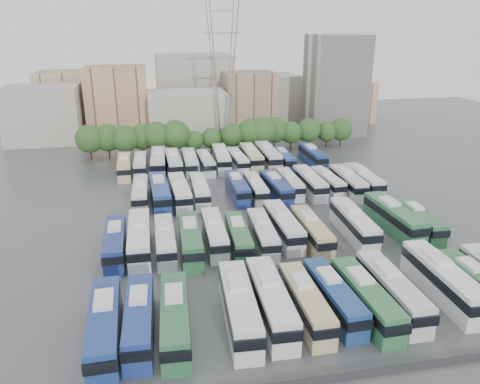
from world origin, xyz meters
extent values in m
plane|color=#424447|center=(0.00, 0.00, 0.00)|extent=(220.00, 220.00, 0.00)
cube|color=#2D2D30|center=(0.00, -33.00, 0.25)|extent=(56.00, 0.50, 0.50)
cylinder|color=black|center=(-29.12, 42.02, 1.29)|extent=(0.36, 0.36, 2.59)
sphere|color=#234C1E|center=(-29.12, 42.02, 4.80)|extent=(6.21, 6.21, 6.21)
cylinder|color=black|center=(-25.26, 42.75, 1.27)|extent=(0.36, 0.36, 2.53)
sphere|color=#234C1E|center=(-25.26, 42.75, 4.70)|extent=(6.08, 6.08, 6.08)
cylinder|color=black|center=(-21.44, 41.25, 1.24)|extent=(0.36, 0.36, 2.47)
sphere|color=#234C1E|center=(-21.44, 41.25, 4.59)|extent=(5.93, 5.93, 5.93)
cylinder|color=black|center=(-17.76, 42.83, 1.21)|extent=(0.36, 0.36, 2.43)
sphere|color=#234C1E|center=(-17.76, 42.83, 4.51)|extent=(5.83, 5.83, 5.83)
cylinder|color=black|center=(-14.54, 41.82, 1.32)|extent=(0.36, 0.36, 2.63)
sphere|color=#234C1E|center=(-14.54, 41.82, 4.89)|extent=(6.32, 6.32, 6.32)
cylinder|color=black|center=(-10.29, 41.32, 1.36)|extent=(0.36, 0.36, 2.72)
sphere|color=#234C1E|center=(-10.29, 41.32, 5.06)|extent=(6.54, 6.54, 6.54)
cylinder|color=black|center=(-6.26, 41.60, 0.93)|extent=(0.36, 0.36, 1.86)
sphere|color=#234C1E|center=(-6.26, 41.60, 3.45)|extent=(4.46, 4.46, 4.46)
cylinder|color=black|center=(-2.09, 42.19, 0.99)|extent=(0.36, 0.36, 1.98)
sphere|color=#234C1E|center=(-2.09, 42.19, 3.67)|extent=(4.74, 4.74, 4.74)
cylinder|color=black|center=(2.78, 41.90, 1.14)|extent=(0.36, 0.36, 2.28)
sphere|color=#234C1E|center=(2.78, 41.90, 4.24)|extent=(5.48, 5.48, 5.48)
cylinder|color=black|center=(7.06, 41.74, 1.29)|extent=(0.36, 0.36, 2.59)
sphere|color=#234C1E|center=(7.06, 41.74, 4.80)|extent=(6.21, 6.21, 6.21)
cylinder|color=black|center=(9.81, 41.17, 1.37)|extent=(0.36, 0.36, 2.75)
sphere|color=#234C1E|center=(9.81, 41.17, 5.10)|extent=(6.60, 6.60, 6.60)
cylinder|color=black|center=(13.11, 42.82, 1.29)|extent=(0.36, 0.36, 2.57)
sphere|color=#234C1E|center=(13.11, 42.82, 4.78)|extent=(6.18, 6.18, 6.18)
cylinder|color=black|center=(17.17, 42.52, 1.10)|extent=(0.36, 0.36, 2.20)
sphere|color=#234C1E|center=(17.17, 42.52, 4.08)|extent=(5.28, 5.28, 5.28)
cylinder|color=black|center=(21.57, 42.59, 1.20)|extent=(0.36, 0.36, 2.39)
sphere|color=#234C1E|center=(21.57, 42.59, 4.45)|extent=(5.75, 5.75, 5.75)
cylinder|color=black|center=(26.41, 42.84, 1.00)|extent=(0.36, 0.36, 2.00)
sphere|color=#234C1E|center=(26.41, 42.84, 3.72)|extent=(4.81, 4.81, 4.81)
cylinder|color=black|center=(29.95, 42.75, 1.14)|extent=(0.36, 0.36, 2.29)
sphere|color=#234C1E|center=(29.95, 42.75, 4.25)|extent=(5.49, 5.49, 5.49)
cube|color=#9E998E|center=(-42.00, 62.00, 7.00)|extent=(18.00, 14.00, 14.00)
cube|color=tan|center=(-24.00, 68.00, 9.00)|extent=(16.00, 12.00, 18.00)
cube|color=#ADA89E|center=(-6.00, 60.00, 6.00)|extent=(20.00, 14.00, 12.00)
cube|color=gray|center=(12.00, 66.00, 8.00)|extent=(14.00, 12.00, 16.00)
cube|color=gray|center=(-2.00, 80.00, 10.00)|extent=(22.00, 16.00, 20.00)
cube|color=tan|center=(-38.00, 78.00, 8.00)|extent=(16.00, 14.00, 16.00)
cube|color=#A39E93|center=(20.00, 78.00, 7.00)|extent=(18.00, 14.00, 14.00)
cube|color=tan|center=(44.00, 72.00, 6.00)|extent=(14.00, 12.00, 12.00)
cube|color=gray|center=(-14.00, 74.00, 5.00)|extent=(12.00, 10.00, 10.00)
cube|color=silver|center=(34.00, 58.00, 13.00)|extent=(14.00, 14.00, 26.00)
cylinder|color=slate|center=(0.00, 48.00, 17.00)|extent=(2.90, 2.91, 33.83)
cylinder|color=slate|center=(0.00, 52.00, 17.00)|extent=(2.90, 2.91, 33.83)
cylinder|color=slate|center=(4.00, 48.00, 17.00)|extent=(2.90, 2.91, 33.83)
cylinder|color=slate|center=(4.00, 52.00, 17.00)|extent=(2.90, 2.91, 33.83)
cube|color=slate|center=(2.00, 50.00, 31.28)|extent=(4.50, 0.30, 0.30)
cube|color=slate|center=(2.00, 50.00, 26.52)|extent=(9.00, 0.30, 0.30)
cube|color=slate|center=(2.00, 50.00, 21.08)|extent=(7.00, 0.30, 0.30)
cube|color=navy|center=(-21.33, -24.14, 1.80)|extent=(3.03, 12.80, 3.61)
cube|color=black|center=(-21.33, -24.30, 2.49)|extent=(3.17, 13.00, 1.06)
cube|color=silver|center=(-21.38, -22.55, 3.84)|extent=(1.89, 3.44, 0.47)
cube|color=navy|center=(-18.16, -23.50, 1.70)|extent=(2.93, 12.06, 3.40)
cube|color=black|center=(-18.16, -23.65, 2.35)|extent=(3.06, 12.25, 1.00)
cube|color=silver|center=(-18.11, -22.00, 3.62)|extent=(1.80, 3.25, 0.44)
cube|color=#2A623E|center=(-14.77, -24.06, 1.74)|extent=(3.20, 12.41, 3.48)
cube|color=black|center=(-14.78, -24.21, 2.41)|extent=(3.33, 12.60, 1.02)
cube|color=silver|center=(-14.69, -22.52, 3.71)|extent=(1.90, 3.36, 0.45)
cube|color=silver|center=(-8.32, -23.59, 1.85)|extent=(3.44, 13.19, 3.70)
cube|color=black|center=(-8.33, -23.75, 2.56)|extent=(3.58, 13.39, 1.09)
cube|color=silver|center=(-8.23, -21.96, 3.94)|extent=(2.03, 3.57, 0.48)
cube|color=silver|center=(-4.94, -23.17, 1.84)|extent=(3.11, 13.08, 3.69)
cube|color=black|center=(-4.95, -23.33, 2.55)|extent=(3.25, 13.28, 1.08)
cube|color=silver|center=(-4.90, -21.54, 3.93)|extent=(1.94, 3.52, 0.48)
cube|color=tan|center=(-1.44, -23.80, 1.66)|extent=(2.52, 11.73, 3.32)
cube|color=black|center=(-1.44, -23.95, 2.30)|extent=(2.64, 11.91, 0.98)
cube|color=silver|center=(-1.43, -22.34, 3.54)|extent=(1.67, 3.13, 0.43)
cube|color=navy|center=(1.82, -23.29, 1.66)|extent=(2.92, 11.77, 3.31)
cube|color=black|center=(1.82, -23.44, 2.29)|extent=(3.05, 11.95, 0.97)
cube|color=silver|center=(1.76, -21.83, 3.53)|extent=(1.77, 3.18, 0.43)
cube|color=#307041|center=(4.89, -24.40, 1.75)|extent=(2.90, 12.38, 3.49)
cube|color=black|center=(4.89, -24.55, 2.41)|extent=(3.03, 12.57, 1.03)
cube|color=silver|center=(4.85, -22.86, 3.72)|extent=(1.82, 3.33, 0.45)
cube|color=silver|center=(8.25, -23.59, 1.78)|extent=(2.74, 12.57, 3.56)
cube|color=black|center=(8.25, -23.75, 2.46)|extent=(2.87, 12.76, 1.05)
cube|color=silver|center=(8.26, -22.02, 3.79)|extent=(1.80, 3.36, 0.46)
cube|color=silver|center=(14.72, -22.93, 1.88)|extent=(3.14, 13.36, 3.77)
cube|color=black|center=(14.72, -23.10, 2.60)|extent=(3.28, 13.56, 1.11)
cube|color=silver|center=(14.76, -21.27, 4.01)|extent=(1.97, 3.59, 0.49)
cube|color=#2B6438|center=(18.09, -24.22, 1.67)|extent=(2.77, 11.81, 3.33)
cube|color=black|center=(18.09, -24.36, 2.30)|extent=(2.89, 11.99, 0.98)
cube|color=silver|center=(18.05, -22.75, 3.55)|extent=(1.74, 3.17, 0.43)
cube|color=navy|center=(-21.35, -5.89, 1.66)|extent=(2.59, 11.72, 3.32)
cube|color=black|center=(-21.35, -6.03, 2.29)|extent=(2.71, 11.90, 0.98)
cube|color=silver|center=(-21.36, -4.42, 3.53)|extent=(1.68, 3.13, 0.43)
cube|color=silver|center=(-18.24, -5.54, 1.84)|extent=(2.81, 12.99, 3.68)
cube|color=black|center=(-18.24, -5.71, 2.54)|extent=(2.94, 13.19, 1.08)
cube|color=silver|center=(-18.23, -3.92, 3.92)|extent=(1.85, 3.47, 0.48)
cube|color=silver|center=(-14.93, -6.19, 1.61)|extent=(2.44, 11.38, 3.22)
cube|color=black|center=(-14.93, -6.34, 2.23)|extent=(2.55, 11.55, 0.95)
cube|color=silver|center=(-14.92, -4.77, 3.43)|extent=(1.62, 3.04, 0.42)
cube|color=#2A6339|center=(-11.62, -6.84, 1.72)|extent=(2.99, 12.25, 3.45)
cube|color=black|center=(-11.62, -6.99, 2.38)|extent=(3.12, 12.44, 1.01)
cube|color=silver|center=(-11.57, -5.32, 3.67)|extent=(1.83, 3.30, 0.45)
cube|color=silver|center=(-8.22, -5.39, 1.65)|extent=(2.70, 11.71, 3.30)
cube|color=black|center=(-8.23, -5.53, 2.28)|extent=(2.82, 11.89, 0.97)
cube|color=silver|center=(-8.20, -3.93, 3.52)|extent=(1.71, 3.14, 0.43)
cube|color=#2D693B|center=(-5.17, -6.90, 1.57)|extent=(2.84, 11.20, 3.15)
cube|color=black|center=(-5.17, -7.04, 2.18)|extent=(2.96, 11.37, 0.93)
cube|color=silver|center=(-5.11, -5.51, 3.35)|extent=(1.70, 3.03, 0.41)
cube|color=silver|center=(-1.77, -6.67, 1.62)|extent=(2.95, 11.55, 3.24)
cube|color=black|center=(-1.78, -6.81, 2.24)|extent=(3.07, 11.72, 0.95)
cube|color=silver|center=(-1.71, -5.24, 3.45)|extent=(1.76, 3.12, 0.42)
cube|color=silver|center=(1.61, -4.98, 1.75)|extent=(2.78, 12.37, 3.50)
cube|color=black|center=(1.61, -5.13, 2.42)|extent=(2.91, 12.56, 1.03)
cube|color=silver|center=(1.59, -3.44, 3.72)|extent=(1.79, 3.31, 0.45)
cube|color=tan|center=(4.98, -7.22, 1.67)|extent=(2.57, 11.83, 3.35)
cube|color=black|center=(4.98, -7.36, 2.32)|extent=(2.69, 12.01, 0.99)
cube|color=silver|center=(4.99, -5.74, 3.57)|extent=(1.69, 3.16, 0.43)
cube|color=silver|center=(11.60, -6.35, 1.80)|extent=(3.24, 12.80, 3.60)
cube|color=black|center=(11.59, -6.51, 2.49)|extent=(3.38, 12.99, 1.06)
cube|color=silver|center=(11.66, -4.77, 3.83)|extent=(1.94, 3.46, 0.47)
cube|color=#2F6F45|center=(18.16, -5.60, 1.87)|extent=(3.32, 13.29, 3.74)
cube|color=black|center=(18.16, -5.77, 2.58)|extent=(3.46, 13.49, 1.10)
cube|color=silver|center=(18.09, -3.96, 3.98)|extent=(2.00, 3.59, 0.48)
cube|color=#2C683D|center=(21.45, -6.75, 1.63)|extent=(2.84, 11.60, 3.26)
cube|color=black|center=(21.44, -6.90, 2.26)|extent=(2.96, 11.78, 0.96)
cube|color=silver|center=(21.50, -5.31, 3.48)|extent=(1.74, 3.13, 0.42)
cube|color=silver|center=(-18.19, 12.73, 1.62)|extent=(2.67, 11.45, 3.23)
cube|color=black|center=(-18.19, 12.58, 2.23)|extent=(2.78, 11.63, 0.95)
cube|color=silver|center=(-18.16, 14.15, 3.44)|extent=(1.68, 3.07, 0.42)
cube|color=navy|center=(-15.01, 11.83, 1.84)|extent=(3.35, 13.10, 3.68)
cube|color=black|center=(-15.00, 11.67, 2.54)|extent=(3.49, 13.30, 1.08)
cube|color=silver|center=(-15.09, 13.46, 3.92)|extent=(2.00, 3.54, 0.48)
cube|color=silver|center=(-11.71, 11.68, 1.77)|extent=(3.24, 12.61, 3.54)
cube|color=black|center=(-11.70, 11.52, 2.45)|extent=(3.37, 12.80, 1.04)
cube|color=silver|center=(-11.78, 13.24, 3.77)|extent=(1.92, 3.41, 0.46)
cube|color=silver|center=(-8.23, 12.17, 1.63)|extent=(2.65, 11.57, 3.27)
cube|color=black|center=(-8.24, 12.03, 2.26)|extent=(2.77, 11.75, 0.96)
cube|color=silver|center=(-8.21, 13.61, 3.48)|extent=(1.69, 3.10, 0.42)
cube|color=navy|center=(-1.65, 12.53, 1.63)|extent=(2.53, 11.52, 3.26)
cube|color=black|center=(-1.65, 12.39, 2.25)|extent=(2.65, 11.70, 0.96)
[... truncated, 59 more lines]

